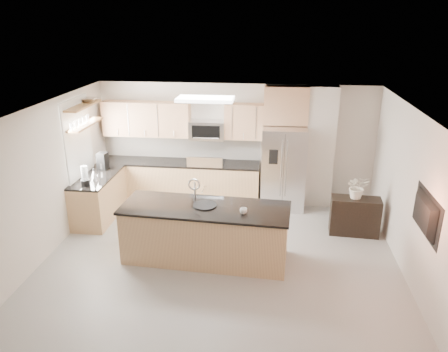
# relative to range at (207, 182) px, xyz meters

# --- Properties ---
(floor) EXTENTS (6.50, 6.50, 0.00)m
(floor) POSITION_rel_range_xyz_m (0.60, -2.92, -0.47)
(floor) COLOR gray
(floor) RESTS_ON ground
(ceiling) EXTENTS (6.00, 6.50, 0.02)m
(ceiling) POSITION_rel_range_xyz_m (0.60, -2.92, 2.13)
(ceiling) COLOR white
(ceiling) RESTS_ON wall_back
(wall_back) EXTENTS (6.00, 0.02, 2.60)m
(wall_back) POSITION_rel_range_xyz_m (0.60, 0.33, 0.83)
(wall_back) COLOR beige
(wall_back) RESTS_ON floor
(wall_left) EXTENTS (0.02, 6.50, 2.60)m
(wall_left) POSITION_rel_range_xyz_m (-2.40, -2.92, 0.83)
(wall_left) COLOR beige
(wall_left) RESTS_ON floor
(wall_right) EXTENTS (0.02, 6.50, 2.60)m
(wall_right) POSITION_rel_range_xyz_m (3.60, -2.92, 0.83)
(wall_right) COLOR beige
(wall_right) RESTS_ON floor
(back_counter) EXTENTS (3.55, 0.66, 1.44)m
(back_counter) POSITION_rel_range_xyz_m (-0.63, 0.01, -0.00)
(back_counter) COLOR tan
(back_counter) RESTS_ON floor
(left_counter) EXTENTS (0.66, 1.50, 0.92)m
(left_counter) POSITION_rel_range_xyz_m (-2.07, -1.07, -0.01)
(left_counter) COLOR tan
(left_counter) RESTS_ON floor
(range) EXTENTS (0.76, 0.64, 1.14)m
(range) POSITION_rel_range_xyz_m (0.00, 0.00, 0.00)
(range) COLOR black
(range) RESTS_ON floor
(upper_cabinets) EXTENTS (3.50, 0.33, 0.75)m
(upper_cabinets) POSITION_rel_range_xyz_m (-0.70, 0.16, 1.35)
(upper_cabinets) COLOR tan
(upper_cabinets) RESTS_ON wall_back
(microwave) EXTENTS (0.76, 0.40, 0.40)m
(microwave) POSITION_rel_range_xyz_m (0.00, 0.12, 1.16)
(microwave) COLOR silver
(microwave) RESTS_ON upper_cabinets
(refrigerator) EXTENTS (0.92, 0.78, 1.78)m
(refrigerator) POSITION_rel_range_xyz_m (1.66, -0.05, 0.42)
(refrigerator) COLOR silver
(refrigerator) RESTS_ON floor
(partition_column) EXTENTS (0.60, 0.30, 2.60)m
(partition_column) POSITION_rel_range_xyz_m (2.42, 0.18, 0.83)
(partition_column) COLOR beige
(partition_column) RESTS_ON floor
(window) EXTENTS (0.04, 1.15, 1.65)m
(window) POSITION_rel_range_xyz_m (-2.38, -1.07, 1.18)
(window) COLOR white
(window) RESTS_ON wall_left
(shelf_lower) EXTENTS (0.30, 1.20, 0.04)m
(shelf_lower) POSITION_rel_range_xyz_m (-2.25, -0.97, 1.48)
(shelf_lower) COLOR brown
(shelf_lower) RESTS_ON wall_left
(shelf_upper) EXTENTS (0.30, 1.20, 0.04)m
(shelf_upper) POSITION_rel_range_xyz_m (-2.25, -0.97, 1.85)
(shelf_upper) COLOR brown
(shelf_upper) RESTS_ON wall_left
(ceiling_fixture) EXTENTS (1.00, 0.50, 0.06)m
(ceiling_fixture) POSITION_rel_range_xyz_m (0.20, -1.32, 2.09)
(ceiling_fixture) COLOR white
(ceiling_fixture) RESTS_ON ceiling
(island) EXTENTS (2.86, 1.18, 1.39)m
(island) POSITION_rel_range_xyz_m (0.34, -2.40, 0.01)
(island) COLOR tan
(island) RESTS_ON floor
(credenza) EXTENTS (0.93, 0.44, 0.73)m
(credenza) POSITION_rel_range_xyz_m (3.02, -1.18, -0.11)
(credenza) COLOR black
(credenza) RESTS_ON floor
(cup) EXTENTS (0.15, 0.15, 0.09)m
(cup) POSITION_rel_range_xyz_m (1.00, -2.59, 0.54)
(cup) COLOR white
(cup) RESTS_ON island
(platter) EXTENTS (0.48, 0.48, 0.02)m
(platter) POSITION_rel_range_xyz_m (0.33, -2.36, 0.51)
(platter) COLOR black
(platter) RESTS_ON island
(blender) EXTENTS (0.17, 0.17, 0.39)m
(blender) POSITION_rel_range_xyz_m (-2.07, -1.59, 0.62)
(blender) COLOR black
(blender) RESTS_ON left_counter
(kettle) EXTENTS (0.19, 0.19, 0.23)m
(kettle) POSITION_rel_range_xyz_m (-2.02, -1.29, 0.55)
(kettle) COLOR silver
(kettle) RESTS_ON left_counter
(coffee_maker) EXTENTS (0.20, 0.24, 0.35)m
(coffee_maker) POSITION_rel_range_xyz_m (-2.09, -0.64, 0.61)
(coffee_maker) COLOR black
(coffee_maker) RESTS_ON left_counter
(bowl) EXTENTS (0.47, 0.47, 0.10)m
(bowl) POSITION_rel_range_xyz_m (-2.25, -0.64, 1.91)
(bowl) COLOR silver
(bowl) RESTS_ON shelf_upper
(flower_vase) EXTENTS (0.67, 0.60, 0.67)m
(flower_vase) POSITION_rel_range_xyz_m (3.01, -1.16, 0.59)
(flower_vase) COLOR white
(flower_vase) RESTS_ON credenza
(television) EXTENTS (0.14, 1.08, 0.62)m
(television) POSITION_rel_range_xyz_m (3.51, -3.12, 0.88)
(television) COLOR black
(television) RESTS_ON wall_right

